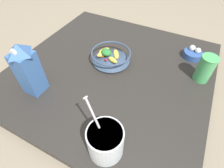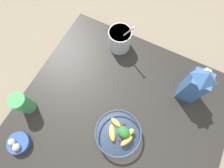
% 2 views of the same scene
% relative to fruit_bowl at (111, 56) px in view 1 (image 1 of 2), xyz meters
% --- Properties ---
extents(ground_plane, '(6.00, 6.00, 0.00)m').
position_rel_fruit_bowl_xyz_m(ground_plane, '(0.03, -0.05, -0.09)').
color(ground_plane, gray).
extents(countertop, '(1.08, 1.08, 0.05)m').
position_rel_fruit_bowl_xyz_m(countertop, '(0.03, -0.05, -0.06)').
color(countertop, '#2D2B28').
rests_on(countertop, ground_plane).
extents(fruit_bowl, '(0.23, 0.23, 0.09)m').
position_rel_fruit_bowl_xyz_m(fruit_bowl, '(0.00, 0.00, 0.00)').
color(fruit_bowl, '#384C6B').
rests_on(fruit_bowl, countertop).
extents(milk_carton, '(0.09, 0.09, 0.27)m').
position_rel_fruit_bowl_xyz_m(milk_carton, '(-0.24, -0.37, 0.10)').
color(milk_carton, '#3D6BB2').
rests_on(milk_carton, countertop).
extents(yogurt_tub, '(0.16, 0.13, 0.25)m').
position_rel_fruit_bowl_xyz_m(yogurt_tub, '(0.23, -0.48, 0.03)').
color(yogurt_tub, silver).
rests_on(yogurt_tub, countertop).
extents(drinking_cup, '(0.08, 0.08, 0.15)m').
position_rel_fruit_bowl_xyz_m(drinking_cup, '(0.50, 0.09, 0.04)').
color(drinking_cup, '#4CB266').
rests_on(drinking_cup, countertop).
extents(garlic_bowl, '(0.11, 0.11, 0.07)m').
position_rel_fruit_bowl_xyz_m(garlic_bowl, '(0.42, 0.27, -0.02)').
color(garlic_bowl, '#3356A3').
rests_on(garlic_bowl, countertop).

